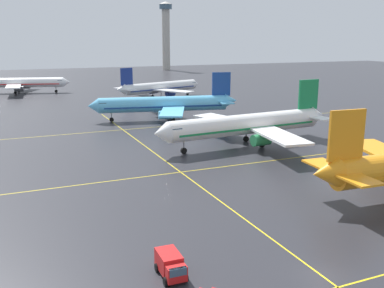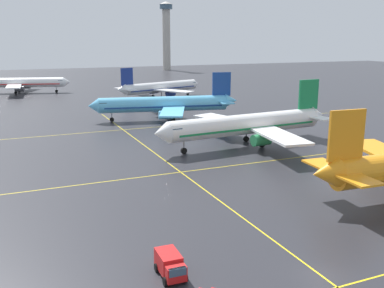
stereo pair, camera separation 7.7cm
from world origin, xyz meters
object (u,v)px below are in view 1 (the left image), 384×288
Objects in this scene: service_truck_catering at (171,265)px; control_tower at (166,31)px; airliner_third_row at (165,104)px; airliner_far_right_stand at (20,83)px; airliner_far_left_stand at (160,87)px; airliner_second_row at (248,124)px.

service_truck_catering is 0.09× the size of control_tower.
control_tower is at bearing 69.90° from airliner_third_row.
airliner_far_right_stand is at bearing -134.43° from control_tower.
airliner_far_right_stand is at bearing 141.58° from airliner_far_left_stand.
airliner_far_left_stand is (7.45, 75.22, -0.41)m from airliner_second_row.
control_tower is at bearing 70.05° from service_truck_catering.
service_truck_catering is (-26.57, -74.60, -3.04)m from airliner_third_row.
airliner_second_row is 33.80m from airliner_third_row.
service_truck_catering is at bearing -127.92° from airliner_second_row.
airliner_third_row is 1.10× the size of airliner_far_left_stand.
airliner_far_right_stand is at bearing 92.28° from service_truck_catering.
airliner_far_left_stand is at bearing -38.42° from airliner_far_right_stand.
airliner_third_row is at bearing 70.40° from service_truck_catering.
control_tower reaches higher than airliner_far_left_stand.
airliner_third_row reaches higher than airliner_far_left_stand.
airliner_far_left_stand is (13.02, 41.88, -0.31)m from airliner_third_row.
airliner_second_row is 75.59m from airliner_far_left_stand.
airliner_far_right_stand is 0.83× the size of control_tower.
airliner_third_row is 79.25m from service_truck_catering.
airliner_second_row is 1.03× the size of airliner_third_row.
airliner_far_right_stand is 8.93× the size of service_truck_catering.
airliner_third_row is at bearing -67.31° from airliner_far_right_stand.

